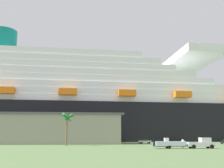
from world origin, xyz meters
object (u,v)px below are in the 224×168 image
(pickup_truck, at_px, (202,143))
(parked_car_blue_suv, at_px, (62,141))
(palm_tree, at_px, (67,119))
(parked_car_silver_sedan, at_px, (144,141))
(small_boat_on_trailer, at_px, (173,144))
(cruise_ship, at_px, (67,106))

(pickup_truck, distance_m, parked_car_blue_suv, 48.66)
(pickup_truck, xyz_separation_m, parked_car_blue_suv, (-29.83, 38.44, -0.21))
(palm_tree, xyz_separation_m, parked_car_silver_sedan, (26.59, 17.87, -6.19))
(pickup_truck, height_order, parked_car_blue_suv, pickup_truck)
(pickup_truck, relative_size, small_boat_on_trailer, 0.70)
(palm_tree, distance_m, parked_car_silver_sedan, 32.63)
(cruise_ship, xyz_separation_m, parked_car_blue_suv, (-0.39, -46.55, -16.90))
(pickup_truck, xyz_separation_m, small_boat_on_trailer, (-6.06, 0.48, -0.08))
(cruise_ship, distance_m, small_boat_on_trailer, 89.28)
(palm_tree, xyz_separation_m, parked_car_blue_suv, (-1.83, 16.66, -6.19))
(cruise_ship, bearing_deg, palm_tree, -88.69)
(parked_car_blue_suv, distance_m, parked_car_silver_sedan, 28.45)
(cruise_ship, distance_m, parked_car_silver_sedan, 55.93)
(small_boat_on_trailer, bearing_deg, parked_car_blue_suv, 122.05)
(parked_car_silver_sedan, bearing_deg, small_boat_on_trailer, -96.78)
(pickup_truck, distance_m, palm_tree, 35.97)
(parked_car_silver_sedan, bearing_deg, cruise_ship, 121.73)
(palm_tree, bearing_deg, pickup_truck, -37.87)
(pickup_truck, xyz_separation_m, palm_tree, (-28.00, 21.78, 5.98))
(parked_car_blue_suv, bearing_deg, palm_tree, -83.73)
(small_boat_on_trailer, relative_size, parked_car_blue_suv, 1.82)
(small_boat_on_trailer, distance_m, palm_tree, 31.17)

